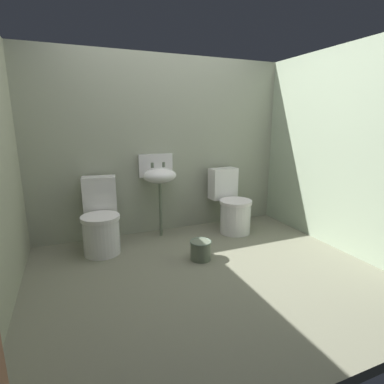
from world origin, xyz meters
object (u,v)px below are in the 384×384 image
Objects in this scene: toilet_right at (232,206)px; sink at (159,175)px; bucket at (201,250)px; toilet_left at (101,222)px.

sink is at bearing -16.90° from toilet_right.
bucket is (-0.70, -0.62, -0.22)m from toilet_right.
toilet_right is 1.01m from sink.
toilet_left is at bearing -165.27° from sink.
sink is (-0.89, 0.19, 0.43)m from toilet_right.
sink is 4.45× the size of bucket.
toilet_left is 0.79× the size of sink.
toilet_right is 0.96m from bucket.
toilet_right is at bearing 41.30° from bucket.
bucket is at bearing 36.32° from toilet_right.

